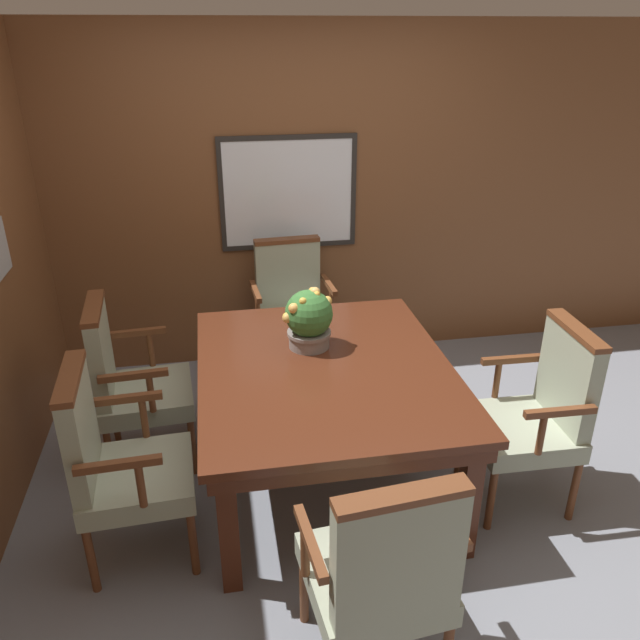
# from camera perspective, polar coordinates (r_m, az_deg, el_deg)

# --- Properties ---
(ground_plane) EXTENTS (14.00, 14.00, 0.00)m
(ground_plane) POSITION_cam_1_polar(r_m,az_deg,el_deg) (3.64, 1.84, -15.51)
(ground_plane) COLOR gray
(wall_back) EXTENTS (7.20, 0.08, 2.45)m
(wall_back) POSITION_cam_1_polar(r_m,az_deg,el_deg) (4.63, -2.43, 10.72)
(wall_back) COLOR brown
(wall_back) RESTS_ON ground_plane
(dining_table) EXTENTS (1.34, 1.62, 0.74)m
(dining_table) POSITION_cam_1_polar(r_m,az_deg,el_deg) (3.39, 0.45, -5.51)
(dining_table) COLOR #4C2314
(dining_table) RESTS_ON ground_plane
(chair_right_near) EXTENTS (0.53, 0.57, 1.03)m
(chair_right_near) POSITION_cam_1_polar(r_m,az_deg,el_deg) (3.51, 19.34, -7.80)
(chair_right_near) COLOR brown
(chair_right_near) RESTS_ON ground_plane
(chair_head_near) EXTENTS (0.59, 0.56, 1.03)m
(chair_head_near) POSITION_cam_1_polar(r_m,az_deg,el_deg) (2.50, 5.72, -21.84)
(chair_head_near) COLOR brown
(chair_head_near) RESTS_ON ground_plane
(chair_head_far) EXTENTS (0.59, 0.55, 1.03)m
(chair_head_far) POSITION_cam_1_polar(r_m,az_deg,el_deg) (4.50, -2.60, 1.19)
(chair_head_far) COLOR brown
(chair_head_far) RESTS_ON ground_plane
(chair_left_far) EXTENTS (0.55, 0.59, 1.03)m
(chair_left_far) POSITION_cam_1_polar(r_m,az_deg,el_deg) (3.75, -17.00, -5.21)
(chair_left_far) COLOR brown
(chair_left_far) RESTS_ON ground_plane
(chair_left_near) EXTENTS (0.54, 0.58, 1.03)m
(chair_left_near) POSITION_cam_1_polar(r_m,az_deg,el_deg) (3.12, -18.11, -12.09)
(chair_left_near) COLOR brown
(chair_left_near) RESTS_ON ground_plane
(potted_plant) EXTENTS (0.29, 0.27, 0.35)m
(potted_plant) POSITION_cam_1_polar(r_m,az_deg,el_deg) (3.46, -1.04, 0.10)
(potted_plant) COLOR gray
(potted_plant) RESTS_ON dining_table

